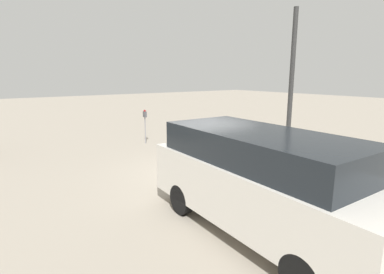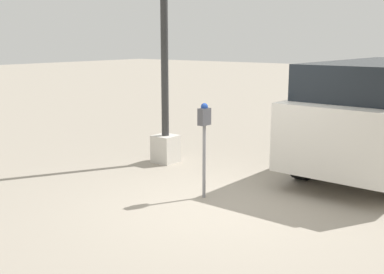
% 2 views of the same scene
% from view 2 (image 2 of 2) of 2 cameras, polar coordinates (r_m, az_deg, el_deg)
% --- Properties ---
extents(ground_plane, '(80.00, 80.00, 0.00)m').
position_cam_2_polar(ground_plane, '(7.27, 3.44, -8.02)').
color(ground_plane, gray).
extents(parking_meter_near, '(0.21, 0.12, 1.49)m').
position_cam_2_polar(parking_meter_near, '(7.31, 1.46, 1.01)').
color(parking_meter_near, gray).
rests_on(parking_meter_near, ground).
extents(lamp_post, '(0.44, 0.44, 5.05)m').
position_cam_2_polar(lamp_post, '(9.46, -3.23, 5.57)').
color(lamp_post, beige).
rests_on(lamp_post, ground).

